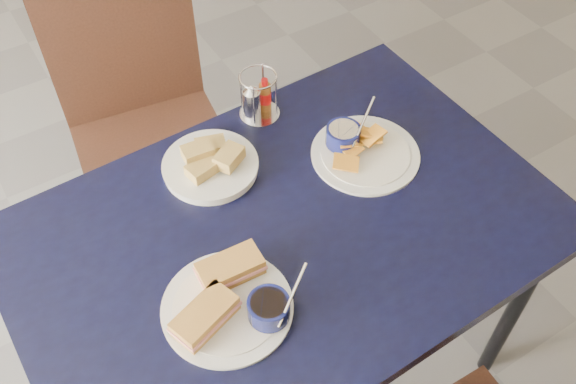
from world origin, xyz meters
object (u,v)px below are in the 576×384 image
dining_table (286,243)px  condiment_caddy (257,99)px  bread_basket (210,164)px  chair_far (138,111)px  plantain_plate (357,147)px  sandwich_plate (231,300)px

dining_table → condiment_caddy: (0.14, 0.37, 0.12)m
condiment_caddy → dining_table: bearing=-110.3°
dining_table → condiment_caddy: condiment_caddy is taller
bread_basket → chair_far: bearing=92.3°
plantain_plate → condiment_caddy: condiment_caddy is taller
dining_table → bread_basket: size_ratio=5.40×
dining_table → chair_far: bearing=96.4°
dining_table → plantain_plate: plantain_plate is taller
sandwich_plate → condiment_caddy: condiment_caddy is taller
chair_far → sandwich_plate: bearing=-98.0°
plantain_plate → bread_basket: 0.38m
bread_basket → condiment_caddy: bearing=29.1°
bread_basket → plantain_plate: bearing=-22.3°
bread_basket → sandwich_plate: bearing=-111.2°
sandwich_plate → plantain_plate: (0.49, 0.23, -0.01)m
dining_table → bread_basket: 0.28m
plantain_plate → bread_basket: (-0.35, 0.14, 0.00)m
dining_table → condiment_caddy: size_ratio=9.44×
plantain_plate → condiment_caddy: bearing=120.2°
dining_table → bread_basket: bearing=104.3°
sandwich_plate → plantain_plate: 0.54m
sandwich_plate → bread_basket: sandwich_plate is taller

